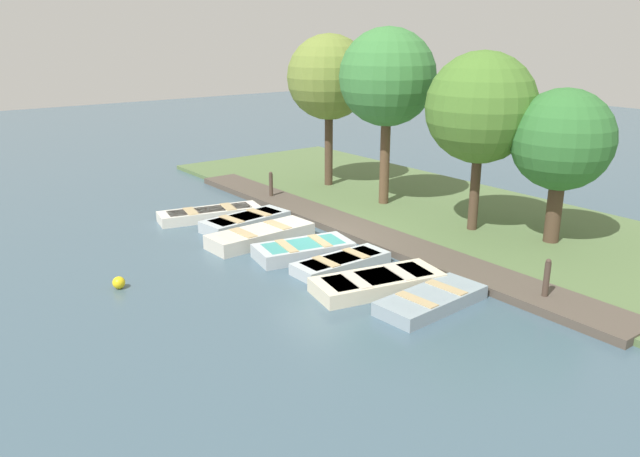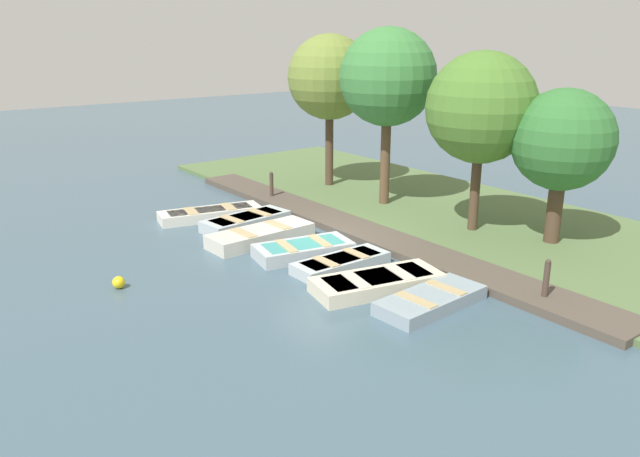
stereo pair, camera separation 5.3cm
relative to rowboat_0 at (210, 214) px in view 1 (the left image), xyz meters
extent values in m
plane|color=#425B6B|center=(-1.50, 4.11, -0.17)|extent=(80.00, 80.00, 0.00)
cube|color=#567042|center=(-6.50, 4.11, -0.10)|extent=(8.00, 24.00, 0.16)
cube|color=#51473D|center=(-2.88, 4.11, -0.07)|extent=(1.38, 17.54, 0.21)
cube|color=silver|center=(0.00, 0.00, -0.01)|extent=(3.45, 1.66, 0.33)
cube|color=#994C33|center=(0.00, 0.00, 0.14)|extent=(2.82, 1.33, 0.03)
cube|color=tan|center=(0.62, -0.14, 0.17)|extent=(0.52, 0.95, 0.03)
cube|color=tan|center=(-0.62, 0.14, 0.17)|extent=(0.52, 0.95, 0.03)
cube|color=#B2BCC1|center=(-0.47, 1.51, 0.01)|extent=(2.93, 1.40, 0.36)
cube|color=#994C33|center=(-0.47, 1.51, 0.18)|extent=(2.40, 1.10, 0.03)
cube|color=tan|center=(0.07, 1.57, 0.20)|extent=(0.39, 1.03, 0.03)
cube|color=tan|center=(-1.00, 1.45, 0.20)|extent=(0.39, 1.03, 0.03)
cube|color=beige|center=(-0.05, 3.06, 0.03)|extent=(3.23, 1.25, 0.41)
cube|color=beige|center=(-0.05, 3.06, 0.22)|extent=(2.65, 0.98, 0.03)
cube|color=tan|center=(0.56, 3.08, 0.25)|extent=(0.36, 1.04, 0.03)
cube|color=tan|center=(-0.65, 3.03, 0.25)|extent=(0.36, 1.04, 0.03)
cube|color=#B2BCC1|center=(-0.34, 4.79, 0.01)|extent=(2.84, 1.72, 0.37)
cube|color=teal|center=(-0.34, 4.79, 0.18)|extent=(2.32, 1.36, 0.03)
cube|color=tan|center=(0.16, 4.69, 0.21)|extent=(0.48, 1.14, 0.03)
cube|color=tan|center=(-0.83, 4.89, 0.21)|extent=(0.48, 1.14, 0.03)
cube|color=#B2BCC1|center=(-0.58, 6.13, -0.02)|extent=(2.67, 0.97, 0.30)
cube|color=#4C709E|center=(-0.58, 6.13, 0.11)|extent=(2.19, 0.76, 0.02)
cube|color=tan|center=(-0.07, 6.13, 0.14)|extent=(0.27, 0.88, 0.03)
cube|color=tan|center=(-1.08, 6.13, 0.14)|extent=(0.27, 0.88, 0.03)
cube|color=beige|center=(-0.39, 7.74, 0.00)|extent=(3.33, 1.89, 0.35)
cube|color=#4C709E|center=(-0.39, 7.74, 0.16)|extent=(2.72, 1.50, 0.03)
cube|color=beige|center=(0.19, 7.61, 0.19)|extent=(0.56, 1.18, 0.03)
cube|color=beige|center=(-0.97, 7.87, 0.19)|extent=(0.56, 1.18, 0.03)
cube|color=#8C9EA8|center=(-0.69, 9.19, -0.02)|extent=(2.76, 1.27, 0.31)
cube|color=#4C709E|center=(-0.69, 9.19, 0.13)|extent=(2.26, 1.00, 0.03)
cube|color=tan|center=(-0.18, 9.22, 0.15)|extent=(0.33, 1.04, 0.03)
cube|color=tan|center=(-1.20, 9.16, 0.15)|extent=(0.33, 1.04, 0.03)
cylinder|color=#47382D|center=(-2.83, -0.63, 0.33)|extent=(0.14, 0.14, 1.01)
sphere|color=#47382D|center=(-2.83, -0.63, 0.86)|extent=(0.12, 0.12, 0.12)
cylinder|color=#47382D|center=(-2.83, 10.66, 0.33)|extent=(0.14, 0.14, 1.01)
sphere|color=#47382D|center=(-2.83, 10.66, 0.86)|extent=(0.12, 0.12, 0.12)
sphere|color=yellow|center=(4.51, 3.90, -0.02)|extent=(0.30, 0.30, 0.30)
cylinder|color=#4C3828|center=(-5.69, -0.90, 1.53)|extent=(0.31, 0.31, 3.41)
sphere|color=olive|center=(-5.69, -0.90, 4.10)|extent=(3.16, 3.16, 3.16)
cylinder|color=brown|center=(-5.53, 2.43, 1.61)|extent=(0.34, 0.34, 3.58)
sphere|color=#3D7F3D|center=(-5.53, 2.43, 4.29)|extent=(3.24, 3.24, 3.24)
cylinder|color=#4C3828|center=(-5.60, 6.29, 1.29)|extent=(0.29, 0.29, 2.94)
sphere|color=#4C7A2D|center=(-5.60, 6.29, 3.65)|extent=(3.21, 3.21, 3.21)
cylinder|color=#4C3828|center=(-6.47, 8.44, 0.99)|extent=(0.43, 0.43, 2.32)
sphere|color=#337033|center=(-6.47, 8.44, 2.92)|extent=(2.80, 2.80, 2.80)
camera|label=1|loc=(9.10, 17.87, 5.76)|focal=35.00mm
camera|label=2|loc=(9.06, 17.90, 5.76)|focal=35.00mm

